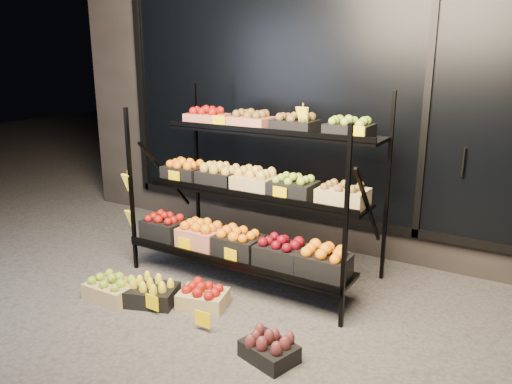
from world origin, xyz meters
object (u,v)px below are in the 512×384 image
Objects in this scene: floor_crate_left at (112,288)px; floor_crate_midleft at (151,292)px; floor_crate_midright at (203,296)px; display_rack at (251,192)px.

floor_crate_midleft is (0.32, 0.11, -0.00)m from floor_crate_left.
floor_crate_left is at bearing -173.67° from floor_crate_midright.
floor_crate_left is 0.34m from floor_crate_midleft.
floor_crate_left reaches higher than floor_crate_midright.
floor_crate_midleft is (-0.42, -0.86, -0.69)m from display_rack.
floor_crate_midleft reaches higher than floor_crate_midright.
display_rack is 5.09× the size of floor_crate_midright.
floor_crate_midright is (-0.03, -0.69, -0.70)m from display_rack.
floor_crate_midright is (0.72, 0.28, -0.01)m from floor_crate_left.
floor_crate_left is (-0.74, -0.97, -0.69)m from display_rack.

